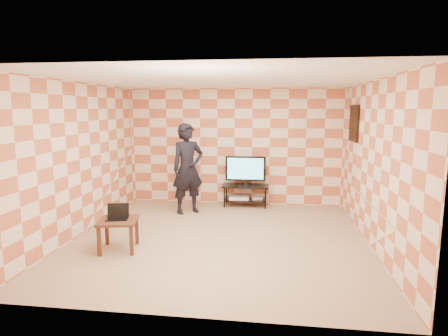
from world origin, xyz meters
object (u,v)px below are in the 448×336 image
Objects in this scene: tv at (245,169)px; side_table at (118,225)px; tv_stand at (245,191)px; person at (188,169)px.

tv is 1.34× the size of side_table.
side_table is (-1.80, -2.95, -0.46)m from tv.
person is (-1.19, -0.68, 0.60)m from tv_stand.
person is at bearing -150.16° from tv_stand.
tv_stand is 1.49m from person.
tv reaches higher than side_table.
tv_stand is at bearing 89.40° from tv.
person is at bearing -150.27° from tv.
tv is at bearing -5.66° from person.
tv is (-0.00, -0.00, 0.50)m from tv_stand.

